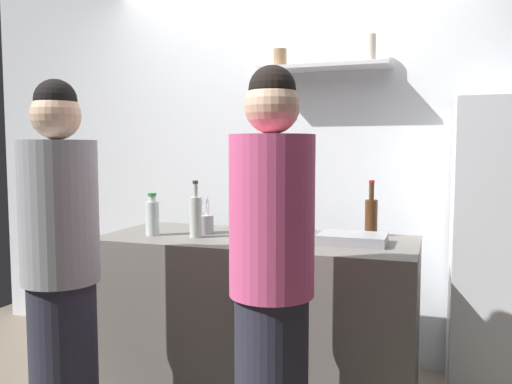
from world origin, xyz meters
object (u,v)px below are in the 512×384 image
utensil_holder (204,224)px  wine_bottle_green_glass (272,210)px  person_pink_top (272,284)px  water_bottle_plastic (152,217)px  person_grey_hoodie (61,272)px  refrigerator (511,257)px  wine_bottle_pale_glass (196,216)px  wine_bottle_amber_glass (371,216)px  baking_pan (353,239)px

utensil_holder → wine_bottle_green_glass: size_ratio=0.64×
utensil_holder → person_pink_top: bearing=-49.1°
water_bottle_plastic → person_grey_hoodie: bearing=-97.2°
water_bottle_plastic → refrigerator: bearing=14.1°
refrigerator → wine_bottle_pale_glass: bearing=-164.3°
wine_bottle_amber_glass → baking_pan: bearing=-102.6°
refrigerator → wine_bottle_green_glass: (-1.28, -0.16, 0.21)m
wine_bottle_green_glass → person_pink_top: size_ratio=0.20×
wine_bottle_amber_glass → person_pink_top: (-0.28, -0.96, -0.17)m
utensil_holder → wine_bottle_pale_glass: (0.01, -0.14, 0.07)m
wine_bottle_amber_glass → person_grey_hoodie: bearing=-140.2°
wine_bottle_green_glass → water_bottle_plastic: 0.68m
person_grey_hoodie → person_pink_top: (0.96, 0.08, 0.01)m
refrigerator → person_pink_top: (-1.00, -1.05, 0.03)m
refrigerator → person_grey_hoodie: size_ratio=0.97×
person_pink_top → refrigerator: bearing=114.8°
wine_bottle_pale_glass → person_pink_top: (0.62, -0.59, -0.18)m
water_bottle_plastic → person_pink_top: person_pink_top is taller
baking_pan → water_bottle_plastic: (-1.10, -0.11, 0.08)m
refrigerator → baking_pan: size_ratio=4.84×
wine_bottle_pale_glass → refrigerator: bearing=15.7°
refrigerator → water_bottle_plastic: bearing=-165.9°
person_pink_top → wine_bottle_amber_glass: bearing=142.1°
baking_pan → refrigerator: bearing=24.8°
person_grey_hoodie → person_pink_top: size_ratio=0.99×
wine_bottle_pale_glass → water_bottle_plastic: 0.26m
refrigerator → wine_bottle_pale_glass: size_ratio=5.28×
wine_bottle_pale_glass → person_pink_top: person_pink_top is taller
refrigerator → baking_pan: 0.87m
refrigerator → wine_bottle_amber_glass: refrigerator is taller
utensil_holder → person_pink_top: person_pink_top is taller
wine_bottle_amber_glass → wine_bottle_green_glass: size_ratio=0.91×
wine_bottle_green_glass → person_grey_hoodie: size_ratio=0.20×
utensil_holder → person_pink_top: size_ratio=0.13×
refrigerator → wine_bottle_green_glass: 1.30m
refrigerator → utensil_holder: 1.67m
water_bottle_plastic → wine_bottle_amber_glass: bearing=18.1°
baking_pan → person_pink_top: person_pink_top is taller
water_bottle_plastic → person_pink_top: size_ratio=0.14×
utensil_holder → wine_bottle_pale_glass: wine_bottle_pale_glass is taller
refrigerator → utensil_holder: (-1.63, -0.32, 0.14)m
baking_pan → wine_bottle_pale_glass: size_ratio=1.09×
wine_bottle_amber_glass → water_bottle_plastic: bearing=-161.9°
water_bottle_plastic → baking_pan: bearing=5.8°
refrigerator → water_bottle_plastic: (-1.88, -0.47, 0.19)m
wine_bottle_pale_glass → person_grey_hoodie: (-0.34, -0.67, -0.19)m
refrigerator → wine_bottle_pale_glass: (-1.62, -0.46, 0.21)m
utensil_holder → water_bottle_plastic: (-0.25, -0.15, 0.05)m
wine_bottle_amber_glass → water_bottle_plastic: size_ratio=1.30×
baking_pan → wine_bottle_pale_glass: bearing=-173.5°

